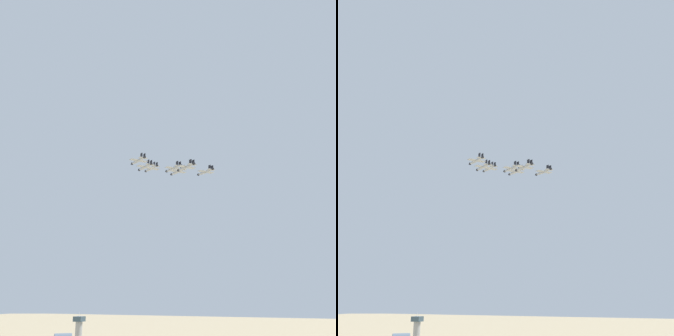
{
  "view_description": "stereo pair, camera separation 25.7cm",
  "coord_description": "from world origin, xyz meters",
  "views": [
    {
      "loc": [
        -124.1,
        279.38,
        41.16
      ],
      "look_at": [
        -25.91,
        30.64,
        119.61
      ],
      "focal_mm": 46.39,
      "sensor_mm": 36.0,
      "label": 1
    },
    {
      "loc": [
        -124.34,
        279.28,
        41.16
      ],
      "look_at": [
        -25.91,
        30.64,
        119.61
      ],
      "focal_mm": 46.39,
      "sensor_mm": 36.0,
      "label": 2
    }
  ],
  "objects": [
    {
      "name": "jet_lead",
      "position": [
        -7.75,
        16.59,
        125.13
      ],
      "size": [
        16.01,
        13.48,
        3.91
      ],
      "rotation": [
        0.0,
        0.0,
        5.63
      ],
      "color": "#9EA3A8"
    },
    {
      "name": "jet_left_wingman",
      "position": [
        -11.71,
        35.33,
        120.64
      ],
      "size": [
        16.32,
        13.56,
        3.96
      ],
      "rotation": [
        0.0,
        0.0,
        5.64
      ],
      "color": "#9EA3A8"
    },
    {
      "name": "jet_right_wingman",
      "position": [
        -26.88,
        15.71,
        121.09
      ],
      "size": [
        16.06,
        13.5,
        3.91
      ],
      "rotation": [
        0.0,
        0.0,
        5.63
      ],
      "color": "#9EA3A8"
    },
    {
      "name": "jet_left_outer",
      "position": [
        -15.66,
        54.06,
        119.02
      ],
      "size": [
        15.95,
        13.11,
        3.86
      ],
      "rotation": [
        0.0,
        0.0,
        5.64
      ],
      "color": "#9EA3A8"
    },
    {
      "name": "jet_right_outer",
      "position": [
        -46.01,
        14.82,
        119.17
      ],
      "size": [
        16.09,
        13.44,
        3.91
      ],
      "rotation": [
        0.0,
        0.0,
        5.63
      ],
      "color": "#9EA3A8"
    },
    {
      "name": "jet_slot_rear",
      "position": [
        -30.84,
        34.44,
        117.86
      ],
      "size": [
        16.21,
        13.38,
        3.93
      ],
      "rotation": [
        0.0,
        0.0,
        5.64
      ],
      "color": "#9EA3A8"
    },
    {
      "name": "jet_trailing",
      "position": [
        -42.38,
        43.37,
        114.98
      ],
      "size": [
        16.54,
        13.62,
        4.0
      ],
      "rotation": [
        0.0,
        0.0,
        5.64
      ],
      "color": "#9EA3A8"
    }
  ]
}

